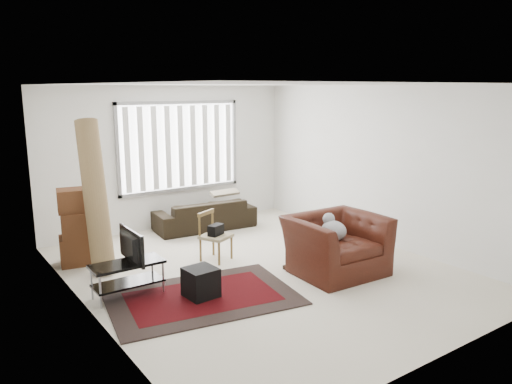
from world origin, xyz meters
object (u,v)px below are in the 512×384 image
(side_chair, at_px, (215,234))
(armchair, at_px, (336,241))
(moving_boxes, at_px, (75,230))
(tv_stand, at_px, (127,272))
(sofa, at_px, (205,210))

(side_chair, height_order, armchair, armchair)
(moving_boxes, relative_size, armchair, 0.87)
(armchair, bearing_deg, tv_stand, 164.69)
(sofa, bearing_deg, tv_stand, 48.71)
(side_chair, xyz_separation_m, armchair, (1.17, -1.48, 0.05))
(tv_stand, bearing_deg, side_chair, 19.04)
(sofa, xyz_separation_m, armchair, (0.42, -3.13, 0.12))
(sofa, xyz_separation_m, side_chair, (-0.74, -1.64, 0.06))
(tv_stand, relative_size, moving_boxes, 0.79)
(armchair, bearing_deg, sofa, 100.60)
(tv_stand, height_order, side_chair, side_chair)
(sofa, distance_m, armchair, 3.16)
(tv_stand, bearing_deg, moving_boxes, 96.81)
(sofa, bearing_deg, armchair, 103.52)
(moving_boxes, bearing_deg, sofa, 12.86)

